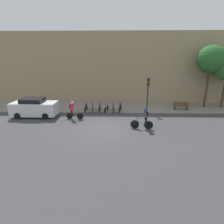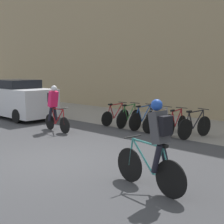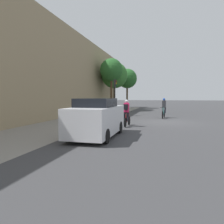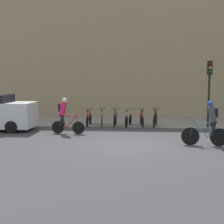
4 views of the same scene
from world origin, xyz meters
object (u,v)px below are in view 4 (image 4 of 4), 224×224
(cyclist_grey, at_px, (210,122))
(parked_bike_3, at_px, (128,119))
(parked_bike_1, at_px, (102,119))
(parked_bike_2, at_px, (115,119))
(traffic_light_pole, at_px, (209,82))
(cyclist_pink, at_px, (64,114))
(parked_bike_0, at_px, (89,119))
(parked_bike_4, at_px, (142,119))
(parked_bike_5, at_px, (155,119))

(cyclist_grey, distance_m, parked_bike_3, 5.91)
(parked_bike_1, distance_m, parked_bike_3, 1.49)
(parked_bike_2, height_order, traffic_light_pole, traffic_light_pole)
(parked_bike_1, xyz_separation_m, parked_bike_3, (1.49, -0.00, -0.01))
(parked_bike_3, bearing_deg, traffic_light_pole, -0.98)
(cyclist_pink, height_order, traffic_light_pole, traffic_light_pole)
(cyclist_grey, height_order, parked_bike_1, cyclist_grey)
(parked_bike_0, relative_size, parked_bike_4, 1.02)
(parked_bike_0, relative_size, parked_bike_5, 0.96)
(parked_bike_1, distance_m, parked_bike_4, 2.24)
(parked_bike_1, height_order, parked_bike_3, parked_bike_1)
(traffic_light_pole, bearing_deg, cyclist_grey, -102.07)
(parked_bike_1, relative_size, parked_bike_5, 0.98)
(cyclist_grey, relative_size, parked_bike_0, 1.12)
(parked_bike_2, relative_size, traffic_light_pole, 0.46)
(cyclist_grey, xyz_separation_m, parked_bike_1, (-4.82, 4.85, -0.55))
(cyclist_pink, bearing_deg, parked_bike_3, 40.47)
(parked_bike_3, distance_m, traffic_light_pole, 4.84)
(parked_bike_4, bearing_deg, parked_bike_0, -179.98)
(cyclist_pink, xyz_separation_m, parked_bike_2, (2.29, 2.59, -0.54))
(traffic_light_pole, bearing_deg, parked_bike_3, 179.02)
(cyclist_pink, bearing_deg, parked_bike_4, 34.40)
(parked_bike_3, distance_m, parked_bike_5, 1.49)
(parked_bike_5, relative_size, traffic_light_pole, 0.47)
(parked_bike_0, bearing_deg, parked_bike_1, 0.08)
(cyclist_pink, xyz_separation_m, cyclist_grey, (6.36, -2.26, -0.00))
(parked_bike_1, height_order, parked_bike_5, parked_bike_5)
(cyclist_grey, bearing_deg, parked_bike_3, 124.50)
(cyclist_pink, xyz_separation_m, parked_bike_3, (3.03, 2.59, -0.56))
(parked_bike_1, distance_m, traffic_light_pole, 6.21)
(parked_bike_3, bearing_deg, parked_bike_5, 0.03)
(parked_bike_3, xyz_separation_m, traffic_light_pole, (4.35, -0.07, 2.12))
(parked_bike_2, height_order, parked_bike_5, parked_bike_5)
(parked_bike_0, distance_m, parked_bike_4, 2.98)
(cyclist_pink, distance_m, parked_bike_3, 4.02)
(parked_bike_1, xyz_separation_m, traffic_light_pole, (5.84, -0.07, 2.10))
(parked_bike_1, distance_m, parked_bike_2, 0.74)
(parked_bike_1, distance_m, parked_bike_5, 2.98)
(parked_bike_0, relative_size, parked_bike_2, 0.97)
(cyclist_pink, distance_m, cyclist_grey, 6.76)
(parked_bike_3, bearing_deg, cyclist_pink, -139.53)
(traffic_light_pole, bearing_deg, parked_bike_1, 179.27)
(cyclist_pink, xyz_separation_m, parked_bike_5, (4.52, 2.59, -0.53))
(parked_bike_2, bearing_deg, parked_bike_4, -0.01)
(cyclist_pink, relative_size, parked_bike_2, 1.04)
(parked_bike_3, distance_m, parked_bike_4, 0.75)
(parked_bike_3, height_order, parked_bike_4, parked_bike_4)
(cyclist_grey, height_order, parked_bike_0, cyclist_grey)
(cyclist_pink, distance_m, parked_bike_1, 3.06)
(cyclist_grey, relative_size, parked_bike_5, 1.08)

